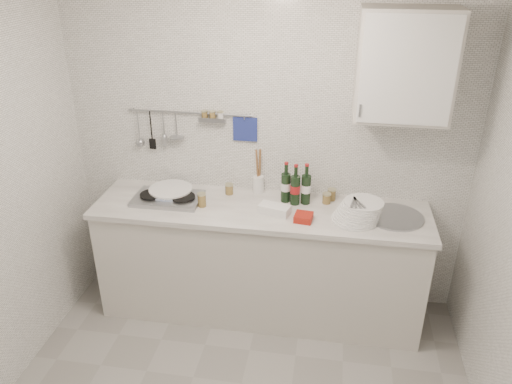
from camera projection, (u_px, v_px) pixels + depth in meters
The scene contains 14 objects.
back_wall at pixel (267, 150), 3.74m from camera, with size 3.00×0.02×2.50m, color silver.
counter at pixel (261, 263), 3.84m from camera, with size 2.44×0.64×0.96m.
wall_rail at pixel (187, 125), 3.72m from camera, with size 0.98×0.09×0.34m.
wall_cabinet at pixel (405, 65), 3.14m from camera, with size 0.60×0.38×0.70m.
plate_stack_hob at pixel (169, 192), 3.78m from camera, with size 0.36×0.35×0.06m.
plate_stack_sink at pixel (359, 211), 3.44m from camera, with size 0.35×0.33×0.14m.
wine_bottles at pixel (296, 184), 3.62m from camera, with size 0.22×0.10×0.31m.
butter_dish at pixel (275, 209), 3.52m from camera, with size 0.22×0.11×0.07m, color white.
strawberry_punnet at pixel (304, 217), 3.44m from camera, with size 0.12×0.12×0.05m, color #AB2213.
utensil_crock at pixel (258, 182), 3.81m from camera, with size 0.09×0.09×0.36m.
jar_a at pixel (229, 189), 3.80m from camera, with size 0.06×0.06×0.08m.
jar_b at pixel (332, 194), 3.71m from camera, with size 0.06×0.06×0.09m.
jar_c at pixel (327, 198), 3.66m from camera, with size 0.06×0.06×0.08m.
jar_d at pixel (202, 200), 3.61m from camera, with size 0.06×0.06×0.10m.
Camera 1 is at (0.49, -2.06, 2.62)m, focal length 35.00 mm.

